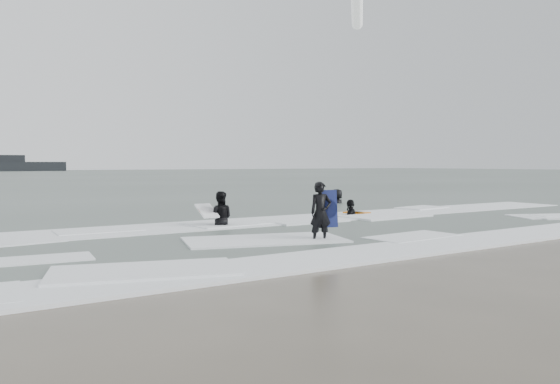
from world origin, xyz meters
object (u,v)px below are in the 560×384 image
surfer_centre (321,243)px  surfer_right_near (351,217)px  surfer_wading (220,228)px  surfer_right_far (337,204)px  vessel_horizon (1,165)px

surfer_centre → surfer_right_near: size_ratio=0.87×
surfer_wading → surfer_right_near: size_ratio=0.94×
surfer_wading → surfer_right_far: bearing=-119.3°
surfer_centre → surfer_right_near: 6.94m
surfer_centre → surfer_wading: surfer_wading is taller
surfer_right_near → surfer_right_far: 6.28m
vessel_horizon → surfer_right_near: bearing=-90.4°
surfer_right_far → vessel_horizon: size_ratio=0.06×
surfer_right_far → surfer_wading: bearing=-4.8°
surfer_centre → vessel_horizon: bearing=101.5°
surfer_right_far → surfer_right_near: bearing=19.3°
surfer_wading → vessel_horizon: (6.72, 138.75, 1.52)m
surfer_wading → surfer_right_far: (9.23, 5.80, 0.00)m
surfer_right_far → surfer_centre: bearing=12.9°
surfer_right_far → vessel_horizon: (-2.52, 132.94, 1.52)m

